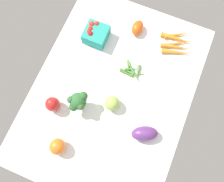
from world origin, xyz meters
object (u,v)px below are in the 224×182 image
at_px(bell_pepper_red, 53,104).
at_px(eggplant, 145,134).
at_px(bell_pepper_orange, 58,147).
at_px(berry_basket, 96,34).
at_px(carrot_bunch, 177,43).
at_px(broccoli_head, 78,102).
at_px(okra_pile, 133,72).
at_px(roma_tomato, 137,28).
at_px(heirloom_tomato_green, 112,103).

bearing_deg(bell_pepper_red, eggplant, 95.00).
height_order(bell_pepper_orange, bell_pepper_red, bell_pepper_red).
bearing_deg(bell_pepper_orange, berry_basket, -173.39).
distance_m(bell_pepper_orange, carrot_bunch, 0.79).
xyz_separation_m(bell_pepper_orange, broccoli_head, (-0.22, 0.01, 0.04)).
bearing_deg(okra_pile, roma_tomato, -164.40).
xyz_separation_m(berry_basket, broccoli_head, (0.37, 0.07, 0.04)).
distance_m(heirloom_tomato_green, carrot_bunch, 0.47).
bearing_deg(bell_pepper_red, okra_pile, 136.92).
bearing_deg(roma_tomato, okra_pile, 16.55).
distance_m(bell_pepper_orange, bell_pepper_red, 0.20).
xyz_separation_m(heirloom_tomato_green, carrot_bunch, (-0.43, 0.19, -0.02)).
height_order(roma_tomato, bell_pepper_red, bell_pepper_red).
bearing_deg(bell_pepper_red, berry_basket, 174.79).
xyz_separation_m(roma_tomato, eggplant, (0.50, 0.23, 0.01)).
relative_size(bell_pepper_red, broccoli_head, 0.74).
bearing_deg(roma_tomato, carrot_bunch, 92.12).
xyz_separation_m(eggplant, bell_pepper_red, (0.04, -0.45, 0.01)).
height_order(heirloom_tomato_green, okra_pile, heirloom_tomato_green).
height_order(heirloom_tomato_green, broccoli_head, broccoli_head).
bearing_deg(eggplant, bell_pepper_orange, -174.64).
distance_m(bell_pepper_red, broccoli_head, 0.13).
height_order(carrot_bunch, berry_basket, berry_basket).
relative_size(eggplant, bell_pepper_red, 1.41).
relative_size(bell_pepper_orange, berry_basket, 0.70).
distance_m(roma_tomato, bell_pepper_red, 0.58).
bearing_deg(berry_basket, bell_pepper_orange, 6.61).
distance_m(heirloom_tomato_green, bell_pepper_orange, 0.32).
distance_m(bell_pepper_orange, broccoli_head, 0.22).
height_order(roma_tomato, eggplant, eggplant).
height_order(bell_pepper_red, broccoli_head, broccoli_head).
bearing_deg(heirloom_tomato_green, eggplant, 68.90).
bearing_deg(bell_pepper_red, carrot_bunch, 140.67).
bearing_deg(eggplant, carrot_bunch, 64.83).
relative_size(carrot_bunch, okra_pile, 1.42).
xyz_separation_m(heirloom_tomato_green, bell_pepper_orange, (0.28, -0.15, 0.00)).
distance_m(okra_pile, broccoli_head, 0.32).
bearing_deg(berry_basket, okra_pile, 66.13).
xyz_separation_m(heirloom_tomato_green, berry_basket, (-0.30, -0.22, 0.00)).
bearing_deg(carrot_bunch, bell_pepper_orange, -25.56).
distance_m(bell_pepper_red, okra_pile, 0.42).
bearing_deg(heirloom_tomato_green, roma_tomato, -175.58).
height_order(heirloom_tomato_green, bell_pepper_orange, bell_pepper_orange).
height_order(bell_pepper_orange, broccoli_head, broccoli_head).
bearing_deg(roma_tomato, berry_basket, -55.87).
distance_m(eggplant, broccoli_head, 0.34).
height_order(eggplant, broccoli_head, broccoli_head).
bearing_deg(eggplant, roma_tomato, 88.74).
height_order(bell_pepper_orange, okra_pile, bell_pepper_orange).
relative_size(carrot_bunch, broccoli_head, 1.65).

